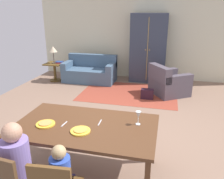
{
  "coord_description": "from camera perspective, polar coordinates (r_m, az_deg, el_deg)",
  "views": [
    {
      "loc": [
        0.86,
        -3.91,
        2.2
      ],
      "look_at": [
        -0.05,
        -0.19,
        0.85
      ],
      "focal_mm": 36.53,
      "sensor_mm": 36.0,
      "label": 1
    }
  ],
  "objects": [
    {
      "name": "knife",
      "position": [
        3.09,
        -3.08,
        -8.27
      ],
      "size": [
        0.02,
        0.17,
        0.01
      ],
      "primitive_type": "cube",
      "rotation": [
        0.0,
        0.0,
        0.02
      ],
      "color": "silver",
      "rests_on": "dining_table"
    },
    {
      "name": "wine_glass",
      "position": [
        3.01,
        6.6,
        -6.42
      ],
      "size": [
        0.07,
        0.07,
        0.19
      ],
      "color": "silver",
      "rests_on": "dining_table"
    },
    {
      "name": "table_lamp",
      "position": [
        7.45,
        -14.55,
        9.61
      ],
      "size": [
        0.26,
        0.26,
        0.54
      ],
      "color": "brown",
      "rests_on": "side_table"
    },
    {
      "name": "back_wall",
      "position": [
        7.67,
        7.37,
        12.91
      ],
      "size": [
        6.89,
        0.1,
        2.7
      ],
      "primitive_type": "cube",
      "color": "beige",
      "rests_on": "ground_plane"
    },
    {
      "name": "armchair",
      "position": [
        6.34,
        13.84,
        1.58
      ],
      "size": [
        1.19,
        1.19,
        0.82
      ],
      "color": "#4F4751",
      "rests_on": "ground_plane"
    },
    {
      "name": "area_rug",
      "position": [
        6.35,
        4.23,
        -0.86
      ],
      "size": [
        2.6,
        1.8,
        0.01
      ],
      "primitive_type": "cube",
      "color": "#973D2C",
      "rests_on": "ground_plane"
    },
    {
      "name": "couch",
      "position": [
        7.39,
        -5.48,
        4.47
      ],
      "size": [
        1.62,
        0.86,
        0.82
      ],
      "color": "#45607A",
      "rests_on": "ground_plane"
    },
    {
      "name": "ground_plane",
      "position": [
        5.01,
        2.42,
        -6.74
      ],
      "size": [
        6.89,
        6.22,
        0.02
      ],
      "primitive_type": "cube",
      "color": "#876956"
    },
    {
      "name": "pizza_near_child",
      "position": [
        2.9,
        -7.93,
        -9.97
      ],
      "size": [
        0.17,
        0.17,
        0.01
      ],
      "primitive_type": "cylinder",
      "color": "gold",
      "rests_on": "plate_near_child"
    },
    {
      "name": "dining_table",
      "position": [
        3.09,
        -6.63,
        -9.81
      ],
      "size": [
        1.87,
        1.09,
        0.76
      ],
      "color": "#55331C",
      "rests_on": "ground_plane"
    },
    {
      "name": "person_man",
      "position": [
        2.87,
        -21.93,
        -18.15
      ],
      "size": [
        0.3,
        0.41,
        1.11
      ],
      "color": "#383C46",
      "rests_on": "ground_plane"
    },
    {
      "name": "book_lower",
      "position": [
        7.45,
        -12.82,
        6.49
      ],
      "size": [
        0.22,
        0.16,
        0.03
      ],
      "primitive_type": "cube",
      "color": "#A33236",
      "rests_on": "side_table"
    },
    {
      "name": "pizza_near_man",
      "position": [
        3.16,
        -16.32,
        -8.06
      ],
      "size": [
        0.17,
        0.17,
        0.01
      ],
      "primitive_type": "cylinder",
      "color": "#DC9D4F",
      "rests_on": "plate_near_man"
    },
    {
      "name": "plate_near_man",
      "position": [
        3.16,
        -16.29,
        -8.3
      ],
      "size": [
        0.25,
        0.25,
        0.02
      ],
      "primitive_type": "cylinder",
      "color": "yellow",
      "rests_on": "dining_table"
    },
    {
      "name": "armoire",
      "position": [
        7.3,
        9.08,
        10.12
      ],
      "size": [
        1.1,
        0.59,
        2.1
      ],
      "color": "#313A4B",
      "rests_on": "ground_plane"
    },
    {
      "name": "handbag",
      "position": [
        5.97,
        8.8,
        -1.11
      ],
      "size": [
        0.32,
        0.16,
        0.26
      ],
      "primitive_type": "cube",
      "color": "black",
      "rests_on": "ground_plane"
    },
    {
      "name": "book_upper",
      "position": [
        7.5,
        -13.04,
        6.77
      ],
      "size": [
        0.22,
        0.16,
        0.03
      ],
      "primitive_type": "cube",
      "color": "navy",
      "rests_on": "book_lower"
    },
    {
      "name": "plate_near_child",
      "position": [
        2.91,
        -7.91,
        -10.23
      ],
      "size": [
        0.25,
        0.25,
        0.02
      ],
      "primitive_type": "cylinder",
      "color": "yellow",
      "rests_on": "dining_table"
    },
    {
      "name": "side_table",
      "position": [
        7.58,
        -14.15,
        4.91
      ],
      "size": [
        0.56,
        0.56,
        0.58
      ],
      "color": "brown",
      "rests_on": "ground_plane"
    },
    {
      "name": "fork",
      "position": [
        3.12,
        -11.88,
        -8.45
      ],
      "size": [
        0.03,
        0.15,
        0.01
      ],
      "primitive_type": "cube",
      "rotation": [
        0.0,
        0.0,
        -0.09
      ],
      "color": "silver",
      "rests_on": "dining_table"
    }
  ]
}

